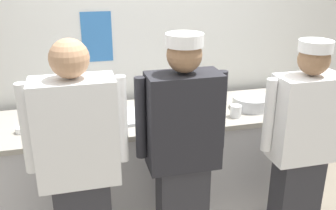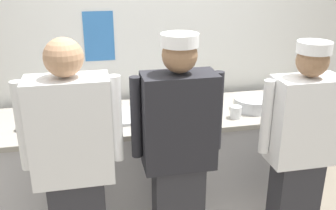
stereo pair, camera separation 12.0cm
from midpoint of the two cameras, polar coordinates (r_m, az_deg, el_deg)
The scene contains 14 objects.
wall_back at distance 3.48m, azimuth -1.74°, elevation 9.70°, with size 4.33×0.11×2.80m.
prep_counter at distance 3.35m, azimuth 0.02°, elevation -8.27°, with size 2.76×0.76×0.89m.
chef_near_left at distance 2.43m, azimuth -12.28°, elevation -8.93°, with size 0.61×0.24×1.68m.
chef_center at distance 2.54m, azimuth 2.93°, elevation -6.97°, with size 0.60×0.24×1.67m.
chef_far_right at distance 2.84m, azimuth 20.12°, elevation -6.12°, with size 0.58×0.24×1.60m.
plate_stack_front at distance 3.03m, azimuth -16.09°, elevation -2.09°, with size 0.20×0.20×0.10m.
plate_stack_rear at distance 3.35m, azimuth 3.55°, elevation 0.66°, with size 0.22×0.22×0.06m.
mixing_bowl_steel at distance 3.30m, azimuth 13.40°, elevation 0.19°, with size 0.32×0.32×0.10m, color #B7BABF.
sheet_tray at distance 3.07m, azimuth -5.50°, elevation -1.72°, with size 0.49×0.35×0.02m, color #B7BABF.
squeeze_bottle_primary at distance 3.30m, azimuth 7.77°, elevation 1.28°, with size 0.06×0.06×0.19m.
ramekin_orange_sauce at distance 3.02m, azimuth -19.79°, elevation -3.11°, with size 0.09×0.09×0.04m.
ramekin_yellow_sauce at distance 3.21m, azimuth 0.05°, elevation -0.38°, with size 0.10×0.10×0.04m.
ramekin_green_sauce at distance 3.05m, azimuth -11.84°, elevation -2.06°, with size 0.09×0.09×0.04m.
deli_cup at distance 3.10m, azimuth 11.07°, elevation -1.04°, with size 0.09×0.09×0.10m, color white.
Camera 2 is at (-0.55, -2.47, 2.09)m, focal length 41.25 mm.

